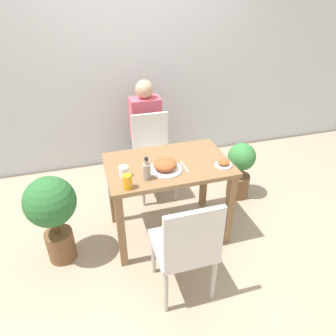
{
  "coord_description": "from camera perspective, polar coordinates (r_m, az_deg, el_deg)",
  "views": [
    {
      "loc": [
        -0.62,
        -2.08,
        2.02
      ],
      "look_at": [
        0.0,
        0.0,
        0.7
      ],
      "focal_mm": 32.0,
      "sensor_mm": 36.0,
      "label": 1
    }
  ],
  "objects": [
    {
      "name": "person_figure",
      "position": [
        3.54,
        -4.2,
        7.13
      ],
      "size": [
        0.34,
        0.22,
        1.17
      ],
      "color": "#2D3347",
      "rests_on": "ground_plane"
    },
    {
      "name": "dining_table",
      "position": [
        2.58,
        -0.0,
        -1.49
      ],
      "size": [
        1.04,
        0.67,
        0.75
      ],
      "color": "olive",
      "rests_on": "ground_plane"
    },
    {
      "name": "drink_cup",
      "position": [
        2.34,
        -8.42,
        -0.65
      ],
      "size": [
        0.08,
        0.08,
        0.08
      ],
      "color": "white",
      "rests_on": "dining_table"
    },
    {
      "name": "ground_plane",
      "position": [
        2.96,
        -0.0,
        -11.74
      ],
      "size": [
        16.0,
        16.0,
        0.0
      ],
      "primitive_type": "plane",
      "color": "tan"
    },
    {
      "name": "wall_back",
      "position": [
        3.71,
        -7.08,
        19.81
      ],
      "size": [
        8.0,
        0.05,
        2.6
      ],
      "color": "silver",
      "rests_on": "ground_plane"
    },
    {
      "name": "potted_plant_right",
      "position": [
        3.31,
        13.58,
        0.04
      ],
      "size": [
        0.29,
        0.29,
        0.64
      ],
      "color": "brown",
      "rests_on": "ground_plane"
    },
    {
      "name": "chair_near",
      "position": [
        2.12,
        3.6,
        -14.55
      ],
      "size": [
        0.42,
        0.42,
        0.89
      ],
      "rotation": [
        0.0,
        0.0,
        3.14
      ],
      "color": "silver",
      "rests_on": "ground_plane"
    },
    {
      "name": "sauce_bottle",
      "position": [
        2.27,
        -4.07,
        -0.5
      ],
      "size": [
        0.06,
        0.06,
        0.19
      ],
      "color": "gray",
      "rests_on": "dining_table"
    },
    {
      "name": "chair_far",
      "position": [
        3.24,
        -2.85,
        3.21
      ],
      "size": [
        0.42,
        0.42,
        0.89
      ],
      "color": "silver",
      "rests_on": "ground_plane"
    },
    {
      "name": "juice_glass",
      "position": [
        2.19,
        -7.72,
        -2.6
      ],
      "size": [
        0.07,
        0.07,
        0.11
      ],
      "color": "orange",
      "rests_on": "dining_table"
    },
    {
      "name": "spoon_utensil",
      "position": [
        2.46,
        3.17,
        0.26
      ],
      "size": [
        0.01,
        0.18,
        0.0
      ],
      "rotation": [
        0.0,
        0.0,
        1.56
      ],
      "color": "silver",
      "rests_on": "dining_table"
    },
    {
      "name": "side_plate",
      "position": [
        2.5,
        10.51,
        0.9
      ],
      "size": [
        0.14,
        0.14,
        0.05
      ],
      "color": "white",
      "rests_on": "dining_table"
    },
    {
      "name": "food_plate",
      "position": [
        2.39,
        -0.57,
        0.49
      ],
      "size": [
        0.27,
        0.27,
        0.09
      ],
      "color": "white",
      "rests_on": "dining_table"
    },
    {
      "name": "fork_utensil",
      "position": [
        2.38,
        -4.43,
        -0.92
      ],
      "size": [
        0.01,
        0.19,
        0.0
      ],
      "rotation": [
        0.0,
        0.0,
        1.59
      ],
      "color": "silver",
      "rests_on": "dining_table"
    },
    {
      "name": "potted_plant_left",
      "position": [
        2.54,
        -21.2,
        -7.54
      ],
      "size": [
        0.4,
        0.4,
        0.8
      ],
      "color": "brown",
      "rests_on": "ground_plane"
    }
  ]
}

